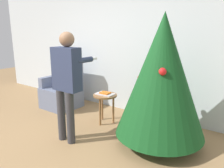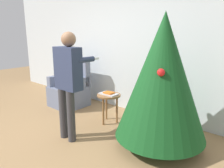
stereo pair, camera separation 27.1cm
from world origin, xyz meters
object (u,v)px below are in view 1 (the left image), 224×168
object	(u,v)px
armchair	(63,91)
side_stool	(105,99)
christmas_tree	(162,76)
person_standing	(67,78)

from	to	relation	value
armchair	side_stool	distance (m)	1.31
christmas_tree	side_stool	size ratio (longest dim) A/B	3.56
christmas_tree	armchair	distance (m)	2.53
christmas_tree	side_stool	distance (m)	1.28
armchair	side_stool	xyz separation A→B (m)	(1.29, -0.15, 0.08)
person_standing	side_stool	world-z (taller)	person_standing
person_standing	christmas_tree	bearing A→B (deg)	30.41
person_standing	side_stool	xyz separation A→B (m)	(0.06, 0.84, -0.54)
armchair	person_standing	world-z (taller)	person_standing
christmas_tree	person_standing	size ratio (longest dim) A/B	1.16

